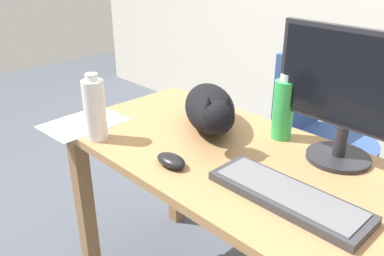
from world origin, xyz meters
name	(u,v)px	position (x,y,z in m)	size (l,w,h in m)	color
desk	(242,187)	(0.00, 0.00, 0.60)	(1.37, 0.64, 0.71)	#9E7247
office_chair	(317,159)	(-0.11, 0.72, 0.39)	(0.48, 0.48, 0.91)	black
monitor	(349,92)	(0.22, 0.21, 0.94)	(0.48, 0.20, 0.42)	#232328
keyboard	(287,196)	(0.23, -0.10, 0.73)	(0.44, 0.15, 0.03)	#333338
cat	(210,108)	(-0.23, 0.09, 0.79)	(0.49, 0.42, 0.20)	black
computer_mouse	(171,160)	(-0.12, -0.20, 0.73)	(0.11, 0.06, 0.04)	black
paper_sheet	(84,123)	(-0.61, -0.23, 0.71)	(0.21, 0.30, 0.00)	white
water_bottle	(95,109)	(-0.45, -0.26, 0.82)	(0.08, 0.08, 0.24)	silver
spray_bottle	(283,109)	(-0.01, 0.21, 0.82)	(0.07, 0.07, 0.23)	green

